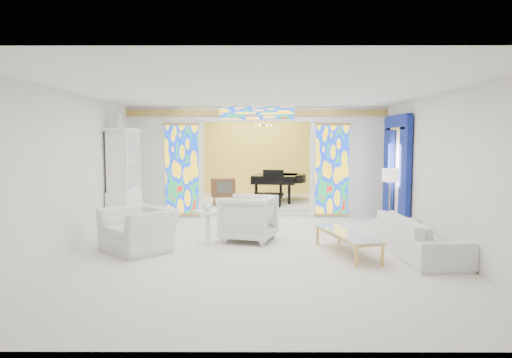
{
  "coord_description": "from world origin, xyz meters",
  "views": [
    {
      "loc": [
        0.01,
        -10.39,
        2.12
      ],
      "look_at": [
        -0.02,
        0.2,
        1.19
      ],
      "focal_mm": 32.0,
      "sensor_mm": 36.0,
      "label": 1
    }
  ],
  "objects_px": {
    "china_cabinet": "(124,179)",
    "armchair_left": "(139,230)",
    "sofa": "(419,237)",
    "grand_piano": "(280,179)",
    "coffee_table": "(347,234)",
    "tv_console": "(223,188)",
    "armchair_right": "(248,218)"
  },
  "relations": [
    {
      "from": "armchair_left",
      "to": "grand_piano",
      "type": "xyz_separation_m",
      "value": [
        2.97,
        5.87,
        0.46
      ]
    },
    {
      "from": "china_cabinet",
      "to": "armchair_right",
      "type": "height_order",
      "value": "china_cabinet"
    },
    {
      "from": "armchair_left",
      "to": "tv_console",
      "type": "distance_m",
      "value": 5.07
    },
    {
      "from": "coffee_table",
      "to": "armchair_right",
      "type": "bearing_deg",
      "value": 148.27
    },
    {
      "from": "sofa",
      "to": "grand_piano",
      "type": "distance_m",
      "value": 6.61
    },
    {
      "from": "coffee_table",
      "to": "grand_piano",
      "type": "bearing_deg",
      "value": 98.68
    },
    {
      "from": "armchair_left",
      "to": "coffee_table",
      "type": "height_order",
      "value": "armchair_left"
    },
    {
      "from": "sofa",
      "to": "armchair_left",
      "type": "bearing_deg",
      "value": 82.67
    },
    {
      "from": "armchair_left",
      "to": "coffee_table",
      "type": "bearing_deg",
      "value": 40.29
    },
    {
      "from": "china_cabinet",
      "to": "tv_console",
      "type": "distance_m",
      "value": 3.34
    },
    {
      "from": "armchair_left",
      "to": "coffee_table",
      "type": "xyz_separation_m",
      "value": [
        3.91,
        -0.27,
        -0.03
      ]
    },
    {
      "from": "coffee_table",
      "to": "china_cabinet",
      "type": "bearing_deg",
      "value": 150.82
    },
    {
      "from": "armchair_left",
      "to": "tv_console",
      "type": "relative_size",
      "value": 1.6
    },
    {
      "from": "coffee_table",
      "to": "grand_piano",
      "type": "relative_size",
      "value": 0.73
    },
    {
      "from": "sofa",
      "to": "china_cabinet",
      "type": "bearing_deg",
      "value": 62.02
    },
    {
      "from": "sofa",
      "to": "coffee_table",
      "type": "height_order",
      "value": "sofa"
    },
    {
      "from": "sofa",
      "to": "grand_piano",
      "type": "relative_size",
      "value": 0.92
    },
    {
      "from": "armchair_left",
      "to": "armchair_right",
      "type": "bearing_deg",
      "value": 67.08
    },
    {
      "from": "china_cabinet",
      "to": "armchair_left",
      "type": "relative_size",
      "value": 2.18
    },
    {
      "from": "sofa",
      "to": "grand_piano",
      "type": "height_order",
      "value": "grand_piano"
    },
    {
      "from": "grand_piano",
      "to": "tv_console",
      "type": "height_order",
      "value": "grand_piano"
    },
    {
      "from": "china_cabinet",
      "to": "grand_piano",
      "type": "xyz_separation_m",
      "value": [
        3.94,
        3.41,
        -0.3
      ]
    },
    {
      "from": "armchair_left",
      "to": "grand_piano",
      "type": "height_order",
      "value": "grand_piano"
    },
    {
      "from": "armchair_left",
      "to": "sofa",
      "type": "distance_m",
      "value": 5.21
    },
    {
      "from": "armchair_left",
      "to": "coffee_table",
      "type": "relative_size",
      "value": 0.65
    },
    {
      "from": "china_cabinet",
      "to": "armchair_left",
      "type": "distance_m",
      "value": 2.75
    },
    {
      "from": "armchair_right",
      "to": "tv_console",
      "type": "bearing_deg",
      "value": -152.21
    },
    {
      "from": "armchair_right",
      "to": "coffee_table",
      "type": "bearing_deg",
      "value": 74.48
    },
    {
      "from": "tv_console",
      "to": "grand_piano",
      "type": "bearing_deg",
      "value": 16.19
    },
    {
      "from": "coffee_table",
      "to": "grand_piano",
      "type": "distance_m",
      "value": 6.22
    },
    {
      "from": "china_cabinet",
      "to": "armchair_left",
      "type": "bearing_deg",
      "value": -68.41
    },
    {
      "from": "coffee_table",
      "to": "tv_console",
      "type": "height_order",
      "value": "tv_console"
    }
  ]
}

